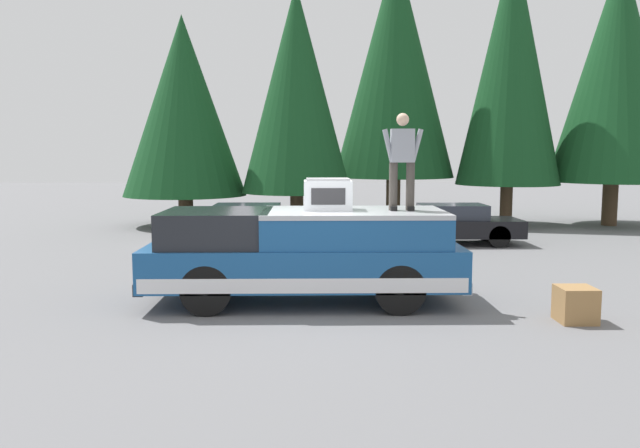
# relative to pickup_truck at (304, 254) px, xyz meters

# --- Properties ---
(ground_plane) EXTENTS (90.00, 90.00, 0.00)m
(ground_plane) POSITION_rel_pickup_truck_xyz_m (-0.41, -0.04, -0.87)
(ground_plane) COLOR slate
(pickup_truck) EXTENTS (2.01, 5.54, 1.65)m
(pickup_truck) POSITION_rel_pickup_truck_xyz_m (0.00, 0.00, 0.00)
(pickup_truck) COLOR navy
(pickup_truck) RESTS_ON ground
(compressor_unit) EXTENTS (0.65, 0.84, 0.56)m
(compressor_unit) POSITION_rel_pickup_truck_xyz_m (0.11, -0.42, 1.05)
(compressor_unit) COLOR silver
(compressor_unit) RESTS_ON pickup_truck
(person_on_truck_bed) EXTENTS (0.29, 0.72, 1.69)m
(person_on_truck_bed) POSITION_rel_pickup_truck_xyz_m (-0.02, -1.72, 1.68)
(person_on_truck_bed) COLOR #423D38
(person_on_truck_bed) RESTS_ON pickup_truck
(parked_car_black) EXTENTS (1.64, 4.10, 1.16)m
(parked_car_black) POSITION_rel_pickup_truck_xyz_m (7.12, -4.18, -0.29)
(parked_car_black) COLOR black
(parked_car_black) RESTS_ON ground
(parked_car_white) EXTENTS (1.64, 4.10, 1.16)m
(parked_car_white) POSITION_rel_pickup_truck_xyz_m (7.27, 1.77, -0.29)
(parked_car_white) COLOR white
(parked_car_white) RESTS_ON ground
(wooden_crate) EXTENTS (0.56, 0.56, 0.56)m
(wooden_crate) POSITION_rel_pickup_truck_xyz_m (-1.40, -4.29, -0.59)
(wooden_crate) COLOR olive
(wooden_crate) RESTS_ON ground
(conifer_far_left) EXTENTS (4.47, 4.47, 9.70)m
(conifer_far_left) POSITION_rel_pickup_truck_xyz_m (11.73, -11.07, 4.76)
(conifer_far_left) COLOR #4C3826
(conifer_far_left) RESTS_ON ground
(conifer_left) EXTENTS (3.70, 3.70, 10.15)m
(conifer_left) POSITION_rel_pickup_truck_xyz_m (11.85, -7.31, 4.94)
(conifer_left) COLOR #4C3826
(conifer_left) RESTS_ON ground
(conifer_center_left) EXTENTS (4.52, 4.52, 10.19)m
(conifer_center_left) POSITION_rel_pickup_truck_xyz_m (13.11, -3.34, 5.06)
(conifer_center_left) COLOR #4C3826
(conifer_center_left) RESTS_ON ground
(conifer_center_right) EXTENTS (3.86, 3.86, 8.42)m
(conifer_center_right) POSITION_rel_pickup_truck_xyz_m (11.33, 0.33, 3.95)
(conifer_center_right) COLOR #4C3826
(conifer_center_right) RESTS_ON ground
(conifer_right) EXTENTS (4.40, 4.40, 7.49)m
(conifer_right) POSITION_rel_pickup_truck_xyz_m (11.94, 4.37, 3.41)
(conifer_right) COLOR #4C3826
(conifer_right) RESTS_ON ground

